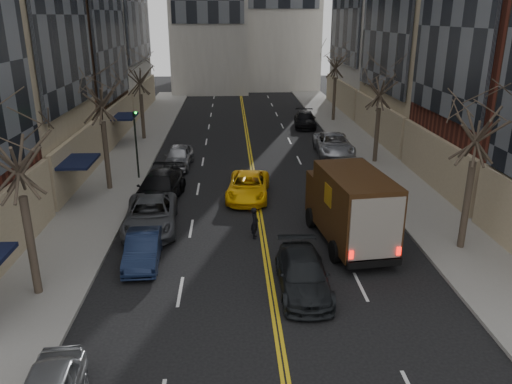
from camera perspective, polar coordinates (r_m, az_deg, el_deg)
The scene contains 20 objects.
sidewalk_left at distance 37.95m, azimuth -14.36°, elevation 3.79°, with size 4.00×66.00×0.15m, color slate.
sidewalk_right at distance 38.64m, azimuth 12.87°, elevation 4.19°, with size 4.00×66.00×0.15m, color slate.
tree_lf_near at distance 18.75m, azimuth -26.08°, elevation 6.04°, with size 3.20×3.20×8.41m.
tree_lf_mid at distance 29.96m, azimuth -17.54°, elevation 12.18°, with size 3.20×3.20×8.91m.
tree_lf_far at distance 42.67m, azimuth -13.26°, elevation 13.72°, with size 3.20×3.20×8.12m.
tree_rt_near at distance 22.63m, azimuth 24.36°, elevation 8.86°, with size 3.20×3.20×8.71m.
tree_rt_mid at distance 35.58m, azimuth 14.16°, elevation 12.81°, with size 3.20×3.20×8.32m.
tree_rt_far at distance 50.02m, azimuth 9.20°, elevation 15.59°, with size 3.20×3.20×9.11m.
traffic_signal at distance 32.22m, azimuth -13.59°, elevation 6.14°, with size 0.29×0.26×4.70m.
ups_truck at distance 22.99m, azimuth 10.66°, elevation -1.73°, with size 3.20×6.67×3.52m.
observer_sedan at distance 19.32m, azimuth 5.40°, elevation -9.36°, with size 1.91×4.64×1.34m.
taxi at distance 28.72m, azimuth -0.91°, elevation 0.66°, with size 2.29×4.96×1.38m, color yellow.
pedestrian at distance 23.51m, azimuth -0.14°, elevation -3.55°, with size 0.56×0.36×1.52m, color black.
parked_lf_b at distance 21.80m, azimuth -12.78°, elevation -6.34°, with size 1.37×3.92×1.29m, color #101932.
parked_lf_c at distance 25.02m, azimuth -11.96°, elevation -2.57°, with size 2.47×5.36×1.49m, color #46484D.
parked_lf_d at distance 28.63m, azimuth -10.98°, elevation 0.46°, with size 2.24×5.52×1.60m, color black.
parked_lf_e at distance 35.08m, azimuth -8.85°, elevation 4.04°, with size 1.76×4.37×1.49m, color #929399.
parked_rt_a at distance 31.97m, azimuth 11.21°, elevation 2.29°, with size 1.49×4.28×1.41m, color #4A4E51.
parked_rt_b at distance 38.25m, azimuth 8.86°, elevation 5.39°, with size 2.61×5.65×1.57m, color #AEB0B6.
parked_rt_c at distance 47.73m, azimuth 5.62°, elevation 8.24°, with size 1.98×4.88×1.42m, color black.
Camera 1 is at (-1.47, -8.85, 9.98)m, focal length 35.00 mm.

